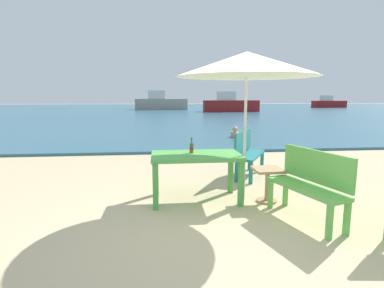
{
  "coord_description": "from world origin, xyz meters",
  "views": [
    {
      "loc": [
        -0.84,
        -3.65,
        1.67
      ],
      "look_at": [
        -0.14,
        3.0,
        0.6
      ],
      "focal_mm": 28.46,
      "sensor_mm": 36.0,
      "label": 1
    }
  ],
  "objects_px": {
    "boat_ferry": "(230,104)",
    "side_table_wood": "(267,180)",
    "boat_barge": "(329,103)",
    "picnic_table_green": "(196,161)",
    "bench_green_right": "(310,181)",
    "boat_fishing_trawler": "(161,103)",
    "swimmer_person": "(235,133)",
    "bench_teal_center": "(247,151)",
    "patio_umbrella": "(247,65)",
    "beer_bottle_amber": "(192,147)"
  },
  "relations": [
    {
      "from": "side_table_wood",
      "to": "boat_barge",
      "type": "xyz_separation_m",
      "value": [
        20.92,
        34.56,
        0.3
      ]
    },
    {
      "from": "bench_teal_center",
      "to": "patio_umbrella",
      "type": "bearing_deg",
      "value": -107.93
    },
    {
      "from": "boat_barge",
      "to": "boat_fishing_trawler",
      "type": "bearing_deg",
      "value": -171.09
    },
    {
      "from": "side_table_wood",
      "to": "swimmer_person",
      "type": "relative_size",
      "value": 1.32
    },
    {
      "from": "side_table_wood",
      "to": "boat_barge",
      "type": "bearing_deg",
      "value": 58.82
    },
    {
      "from": "swimmer_person",
      "to": "patio_umbrella",
      "type": "bearing_deg",
      "value": -102.93
    },
    {
      "from": "picnic_table_green",
      "to": "bench_green_right",
      "type": "xyz_separation_m",
      "value": [
        1.42,
        -0.92,
        -0.11
      ]
    },
    {
      "from": "picnic_table_green",
      "to": "boat_barge",
      "type": "xyz_separation_m",
      "value": [
        22.03,
        34.39,
        0.01
      ]
    },
    {
      "from": "boat_fishing_trawler",
      "to": "picnic_table_green",
      "type": "bearing_deg",
      "value": -89.16
    },
    {
      "from": "picnic_table_green",
      "to": "beer_bottle_amber",
      "type": "xyz_separation_m",
      "value": [
        -0.06,
        0.09,
        0.2
      ]
    },
    {
      "from": "boat_fishing_trawler",
      "to": "boat_barge",
      "type": "xyz_separation_m",
      "value": [
        22.48,
        3.52,
        -0.2
      ]
    },
    {
      "from": "patio_umbrella",
      "to": "boat_ferry",
      "type": "relative_size",
      "value": 0.42
    },
    {
      "from": "beer_bottle_amber",
      "to": "bench_teal_center",
      "type": "distance_m",
      "value": 1.86
    },
    {
      "from": "picnic_table_green",
      "to": "boat_ferry",
      "type": "distance_m",
      "value": 26.25
    },
    {
      "from": "bench_green_right",
      "to": "boat_fishing_trawler",
      "type": "height_order",
      "value": "boat_fishing_trawler"
    },
    {
      "from": "beer_bottle_amber",
      "to": "bench_green_right",
      "type": "height_order",
      "value": "beer_bottle_amber"
    },
    {
      "from": "patio_umbrella",
      "to": "boat_ferry",
      "type": "xyz_separation_m",
      "value": [
        5.74,
        25.63,
        -1.32
      ]
    },
    {
      "from": "side_table_wood",
      "to": "swimmer_person",
      "type": "distance_m",
      "value": 7.03
    },
    {
      "from": "bench_teal_center",
      "to": "bench_green_right",
      "type": "relative_size",
      "value": 0.97
    },
    {
      "from": "patio_umbrella",
      "to": "bench_teal_center",
      "type": "xyz_separation_m",
      "value": [
        0.51,
        1.58,
        -1.58
      ]
    },
    {
      "from": "bench_teal_center",
      "to": "boat_fishing_trawler",
      "type": "distance_m",
      "value": 29.53
    },
    {
      "from": "patio_umbrella",
      "to": "boat_barge",
      "type": "bearing_deg",
      "value": 58.36
    },
    {
      "from": "picnic_table_green",
      "to": "beer_bottle_amber",
      "type": "height_order",
      "value": "beer_bottle_amber"
    },
    {
      "from": "side_table_wood",
      "to": "swimmer_person",
      "type": "xyz_separation_m",
      "value": [
        1.2,
        6.93,
        -0.11
      ]
    },
    {
      "from": "picnic_table_green",
      "to": "boat_barge",
      "type": "relative_size",
      "value": 0.32
    },
    {
      "from": "boat_ferry",
      "to": "boat_fishing_trawler",
      "type": "height_order",
      "value": "boat_fishing_trawler"
    },
    {
      "from": "beer_bottle_amber",
      "to": "boat_ferry",
      "type": "distance_m",
      "value": 26.18
    },
    {
      "from": "boat_fishing_trawler",
      "to": "boat_barge",
      "type": "bearing_deg",
      "value": 8.91
    },
    {
      "from": "swimmer_person",
      "to": "boat_fishing_trawler",
      "type": "xyz_separation_m",
      "value": [
        -2.77,
        24.11,
        0.62
      ]
    },
    {
      "from": "beer_bottle_amber",
      "to": "patio_umbrella",
      "type": "height_order",
      "value": "patio_umbrella"
    },
    {
      "from": "swimmer_person",
      "to": "beer_bottle_amber",
      "type": "bearing_deg",
      "value": -109.66
    },
    {
      "from": "side_table_wood",
      "to": "bench_green_right",
      "type": "xyz_separation_m",
      "value": [
        0.31,
        -0.74,
        0.19
      ]
    },
    {
      "from": "patio_umbrella",
      "to": "swimmer_person",
      "type": "distance_m",
      "value": 7.37
    },
    {
      "from": "side_table_wood",
      "to": "picnic_table_green",
      "type": "bearing_deg",
      "value": 171.02
    },
    {
      "from": "boat_ferry",
      "to": "boat_barge",
      "type": "height_order",
      "value": "boat_ferry"
    },
    {
      "from": "beer_bottle_amber",
      "to": "boat_fishing_trawler",
      "type": "bearing_deg",
      "value": 90.72
    },
    {
      "from": "patio_umbrella",
      "to": "side_table_wood",
      "type": "relative_size",
      "value": 4.26
    },
    {
      "from": "boat_ferry",
      "to": "side_table_wood",
      "type": "bearing_deg",
      "value": -101.8
    },
    {
      "from": "beer_bottle_amber",
      "to": "swimmer_person",
      "type": "xyz_separation_m",
      "value": [
        2.38,
        6.66,
        -0.61
      ]
    },
    {
      "from": "bench_green_right",
      "to": "boat_barge",
      "type": "distance_m",
      "value": 40.88
    },
    {
      "from": "beer_bottle_amber",
      "to": "side_table_wood",
      "type": "xyz_separation_m",
      "value": [
        1.18,
        -0.26,
        -0.5
      ]
    },
    {
      "from": "boat_fishing_trawler",
      "to": "swimmer_person",
      "type": "bearing_deg",
      "value": -83.45
    },
    {
      "from": "bench_green_right",
      "to": "boat_fishing_trawler",
      "type": "xyz_separation_m",
      "value": [
        -1.88,
        31.78,
        0.31
      ]
    },
    {
      "from": "patio_umbrella",
      "to": "swimmer_person",
      "type": "bearing_deg",
      "value": 77.07
    },
    {
      "from": "bench_green_right",
      "to": "patio_umbrella",
      "type": "bearing_deg",
      "value": 134.2
    },
    {
      "from": "beer_bottle_amber",
      "to": "bench_teal_center",
      "type": "bearing_deg",
      "value": 44.95
    },
    {
      "from": "side_table_wood",
      "to": "boat_barge",
      "type": "distance_m",
      "value": 40.4
    },
    {
      "from": "beer_bottle_amber",
      "to": "patio_umbrella",
      "type": "xyz_separation_m",
      "value": [
        0.79,
        -0.28,
        1.26
      ]
    },
    {
      "from": "boat_ferry",
      "to": "picnic_table_green",
      "type": "bearing_deg",
      "value": -104.26
    },
    {
      "from": "patio_umbrella",
      "to": "boat_ferry",
      "type": "distance_m",
      "value": 26.3
    }
  ]
}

